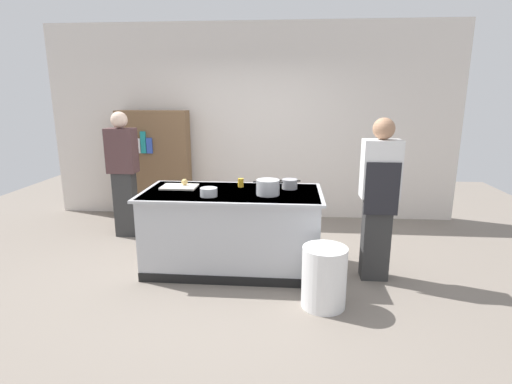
{
  "coord_description": "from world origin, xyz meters",
  "views": [
    {
      "loc": [
        0.63,
        -4.24,
        1.95
      ],
      "look_at": [
        0.25,
        0.2,
        0.85
      ],
      "focal_mm": 28.06,
      "sensor_mm": 36.0,
      "label": 1
    }
  ],
  "objects_px": {
    "person_guest": "(123,172)",
    "bookshelf": "(155,165)",
    "person_chef": "(379,196)",
    "juice_cup": "(241,183)",
    "mixing_bowl": "(209,192)",
    "sauce_pan": "(290,184)",
    "trash_bin": "(324,277)",
    "onion": "(184,182)",
    "stock_pot": "(268,187)"
  },
  "relations": [
    {
      "from": "juice_cup",
      "to": "bookshelf",
      "type": "relative_size",
      "value": 0.06
    },
    {
      "from": "stock_pot",
      "to": "trash_bin",
      "type": "bearing_deg",
      "value": -49.79
    },
    {
      "from": "juice_cup",
      "to": "person_guest",
      "type": "height_order",
      "value": "person_guest"
    },
    {
      "from": "onion",
      "to": "sauce_pan",
      "type": "bearing_deg",
      "value": 0.43
    },
    {
      "from": "stock_pot",
      "to": "person_guest",
      "type": "height_order",
      "value": "person_guest"
    },
    {
      "from": "person_guest",
      "to": "bookshelf",
      "type": "xyz_separation_m",
      "value": [
        0.16,
        0.84,
        -0.06
      ]
    },
    {
      "from": "person_chef",
      "to": "sauce_pan",
      "type": "bearing_deg",
      "value": 50.65
    },
    {
      "from": "sauce_pan",
      "to": "trash_bin",
      "type": "bearing_deg",
      "value": -70.96
    },
    {
      "from": "onion",
      "to": "person_chef",
      "type": "height_order",
      "value": "person_chef"
    },
    {
      "from": "mixing_bowl",
      "to": "onion",
      "type": "bearing_deg",
      "value": 131.76
    },
    {
      "from": "trash_bin",
      "to": "person_guest",
      "type": "relative_size",
      "value": 0.34
    },
    {
      "from": "mixing_bowl",
      "to": "person_chef",
      "type": "relative_size",
      "value": 0.11
    },
    {
      "from": "stock_pot",
      "to": "juice_cup",
      "type": "relative_size",
      "value": 3.14
    },
    {
      "from": "trash_bin",
      "to": "mixing_bowl",
      "type": "bearing_deg",
      "value": 154.92
    },
    {
      "from": "juice_cup",
      "to": "trash_bin",
      "type": "xyz_separation_m",
      "value": [
        0.9,
        -1.01,
        -0.66
      ]
    },
    {
      "from": "trash_bin",
      "to": "person_guest",
      "type": "xyz_separation_m",
      "value": [
        -2.61,
        1.74,
        0.62
      ]
    },
    {
      "from": "mixing_bowl",
      "to": "trash_bin",
      "type": "xyz_separation_m",
      "value": [
        1.18,
        -0.55,
        -0.65
      ]
    },
    {
      "from": "stock_pot",
      "to": "person_chef",
      "type": "distance_m",
      "value": 1.16
    },
    {
      "from": "onion",
      "to": "mixing_bowl",
      "type": "height_order",
      "value": "onion"
    },
    {
      "from": "mixing_bowl",
      "to": "juice_cup",
      "type": "xyz_separation_m",
      "value": [
        0.28,
        0.46,
        0.0
      ]
    },
    {
      "from": "trash_bin",
      "to": "person_chef",
      "type": "relative_size",
      "value": 0.34
    },
    {
      "from": "mixing_bowl",
      "to": "bookshelf",
      "type": "height_order",
      "value": "bookshelf"
    },
    {
      "from": "onion",
      "to": "trash_bin",
      "type": "distance_m",
      "value": 1.94
    },
    {
      "from": "sauce_pan",
      "to": "trash_bin",
      "type": "distance_m",
      "value": 1.22
    },
    {
      "from": "mixing_bowl",
      "to": "bookshelf",
      "type": "bearing_deg",
      "value": 122.07
    },
    {
      "from": "person_chef",
      "to": "juice_cup",
      "type": "bearing_deg",
      "value": 56.34
    },
    {
      "from": "person_guest",
      "to": "trash_bin",
      "type": "bearing_deg",
      "value": 70.41
    },
    {
      "from": "juice_cup",
      "to": "stock_pot",
      "type": "bearing_deg",
      "value": -45.75
    },
    {
      "from": "stock_pot",
      "to": "trash_bin",
      "type": "distance_m",
      "value": 1.12
    },
    {
      "from": "sauce_pan",
      "to": "trash_bin",
      "type": "xyz_separation_m",
      "value": [
        0.34,
        -0.97,
        -0.66
      ]
    },
    {
      "from": "onion",
      "to": "bookshelf",
      "type": "height_order",
      "value": "bookshelf"
    },
    {
      "from": "sauce_pan",
      "to": "mixing_bowl",
      "type": "xyz_separation_m",
      "value": [
        -0.84,
        -0.42,
        -0.01
      ]
    },
    {
      "from": "stock_pot",
      "to": "bookshelf",
      "type": "relative_size",
      "value": 0.18
    },
    {
      "from": "onion",
      "to": "stock_pot",
      "type": "height_order",
      "value": "stock_pot"
    },
    {
      "from": "trash_bin",
      "to": "onion",
      "type": "bearing_deg",
      "value": 148.09
    },
    {
      "from": "sauce_pan",
      "to": "person_guest",
      "type": "distance_m",
      "value": 2.4
    },
    {
      "from": "mixing_bowl",
      "to": "person_chef",
      "type": "distance_m",
      "value": 1.77
    },
    {
      "from": "mixing_bowl",
      "to": "juice_cup",
      "type": "relative_size",
      "value": 1.81
    },
    {
      "from": "stock_pot",
      "to": "juice_cup",
      "type": "distance_m",
      "value": 0.48
    },
    {
      "from": "mixing_bowl",
      "to": "person_guest",
      "type": "bearing_deg",
      "value": 140.19
    },
    {
      "from": "sauce_pan",
      "to": "person_guest",
      "type": "height_order",
      "value": "person_guest"
    },
    {
      "from": "sauce_pan",
      "to": "mixing_bowl",
      "type": "height_order",
      "value": "sauce_pan"
    },
    {
      "from": "onion",
      "to": "stock_pot",
      "type": "bearing_deg",
      "value": -16.7
    },
    {
      "from": "trash_bin",
      "to": "person_chef",
      "type": "bearing_deg",
      "value": 47.63
    },
    {
      "from": "person_guest",
      "to": "mixing_bowl",
      "type": "bearing_deg",
      "value": 64.35
    },
    {
      "from": "onion",
      "to": "sauce_pan",
      "type": "distance_m",
      "value": 1.21
    },
    {
      "from": "onion",
      "to": "person_guest",
      "type": "bearing_deg",
      "value": 143.71
    },
    {
      "from": "juice_cup",
      "to": "person_chef",
      "type": "height_order",
      "value": "person_chef"
    },
    {
      "from": "person_chef",
      "to": "bookshelf",
      "type": "xyz_separation_m",
      "value": [
        -3.04,
        1.94,
        -0.06
      ]
    },
    {
      "from": "stock_pot",
      "to": "juice_cup",
      "type": "height_order",
      "value": "stock_pot"
    }
  ]
}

